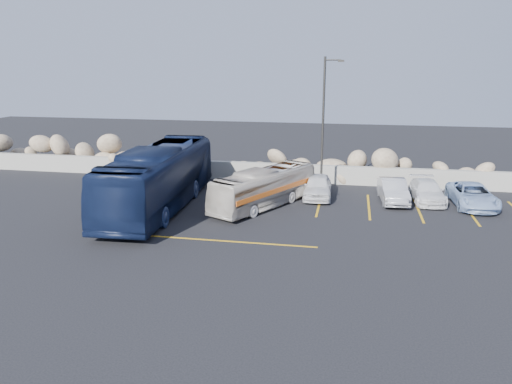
% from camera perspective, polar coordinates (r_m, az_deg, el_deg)
% --- Properties ---
extents(ground, '(90.00, 90.00, 0.00)m').
position_cam_1_polar(ground, '(21.82, -0.89, -6.00)').
color(ground, black).
rests_on(ground, ground).
extents(seawall, '(60.00, 0.40, 1.20)m').
position_cam_1_polar(seawall, '(33.03, 3.39, 2.22)').
color(seawall, gray).
rests_on(seawall, ground).
extents(riprap_pile, '(54.00, 2.80, 2.60)m').
position_cam_1_polar(riprap_pile, '(34.05, 3.68, 3.80)').
color(riprap_pile, '#997F64').
rests_on(riprap_pile, ground).
extents(parking_lines, '(18.16, 9.36, 0.01)m').
position_cam_1_polar(parking_lines, '(26.68, 11.43, -2.40)').
color(parking_lines, gold).
rests_on(parking_lines, ground).
extents(lamppost, '(1.14, 0.18, 8.00)m').
position_cam_1_polar(lamppost, '(29.72, 7.78, 7.95)').
color(lamppost, '#2D2C28').
rests_on(lamppost, ground).
extents(vintage_bus, '(5.02, 7.53, 2.10)m').
position_cam_1_polar(vintage_bus, '(27.17, 0.97, 0.49)').
color(vintage_bus, beige).
rests_on(vintage_bus, ground).
extents(tour_coach, '(3.34, 12.16, 3.36)m').
position_cam_1_polar(tour_coach, '(27.22, -11.01, 1.61)').
color(tour_coach, '#101A38').
rests_on(tour_coach, ground).
extents(car_a, '(1.73, 4.01, 1.35)m').
position_cam_1_polar(car_a, '(29.29, 7.05, 0.66)').
color(car_a, white).
rests_on(car_a, ground).
extents(car_b, '(1.68, 4.03, 1.30)m').
position_cam_1_polar(car_b, '(29.21, 15.40, 0.15)').
color(car_b, '#B4B5B9').
rests_on(car_b, ground).
extents(car_c, '(1.87, 4.12, 1.17)m').
position_cam_1_polar(car_c, '(29.91, 18.96, 0.08)').
color(car_c, white).
rests_on(car_c, ground).
extents(car_d, '(2.32, 4.59, 1.25)m').
position_cam_1_polar(car_d, '(29.74, 23.51, -0.35)').
color(car_d, '#9AB5DB').
rests_on(car_d, ground).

